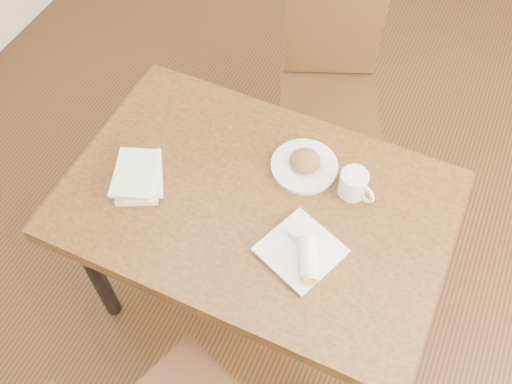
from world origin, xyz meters
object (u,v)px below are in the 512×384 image
at_px(table, 256,214).
at_px(coffee_mug, 354,184).
at_px(plate_scone, 305,164).
at_px(plate_burrito, 303,253).
at_px(chair_far, 330,79).
at_px(book_stack, 139,176).

bearing_deg(table, coffee_mug, 30.44).
distance_m(plate_scone, plate_burrito, 0.34).
height_order(chair_far, coffee_mug, chair_far).
bearing_deg(table, plate_burrito, -30.65).
distance_m(table, coffee_mug, 0.34).
distance_m(chair_far, coffee_mug, 0.76).
xyz_separation_m(table, chair_far, (-0.02, 0.82, -0.12)).
bearing_deg(chair_far, book_stack, -111.75).
height_order(table, plate_burrito, plate_burrito).
relative_size(coffee_mug, book_stack, 0.53).
bearing_deg(coffee_mug, plate_burrito, -101.91).
bearing_deg(chair_far, coffee_mug, -65.56).
distance_m(table, book_stack, 0.41).
height_order(chair_far, book_stack, chair_far).
bearing_deg(plate_scone, table, -116.71).
xyz_separation_m(table, plate_scone, (0.09, 0.19, 0.10)).
distance_m(chair_far, book_stack, 1.00).
height_order(coffee_mug, book_stack, coffee_mug).
bearing_deg(book_stack, coffee_mug, 20.81).
distance_m(plate_scone, coffee_mug, 0.18).
bearing_deg(plate_scone, chair_far, 100.54).
relative_size(chair_far, coffee_mug, 7.30).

